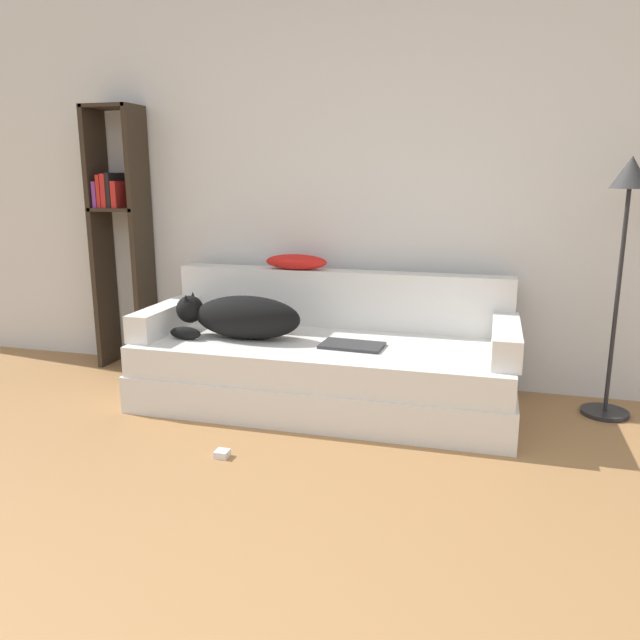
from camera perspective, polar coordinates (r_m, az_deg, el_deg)
The scene contains 11 objects.
wall_back at distance 4.16m, azimuth 3.48°, elevation 12.86°, with size 7.92×0.06×2.70m.
couch at distance 3.78m, azimuth 0.39°, elevation -4.90°, with size 2.23×0.93×0.40m.
couch_backrest at distance 4.06m, azimuth 1.84°, elevation 1.97°, with size 2.19×0.15×0.37m.
couch_arm_left at distance 4.08m, azimuth -13.85°, elevation 0.23°, with size 0.15×0.74×0.16m.
couch_arm_right at distance 3.58m, azimuth 16.65°, elevation -1.74°, with size 0.15×0.74×0.16m.
dog at distance 3.79m, azimuth -7.30°, elevation 0.29°, with size 0.79×0.29×0.26m.
laptop at distance 3.60m, azimuth 2.95°, elevation -2.33°, with size 0.37×0.24×0.02m.
throw_pillow at distance 4.07m, azimuth -2.19°, elevation 5.34°, with size 0.41×0.17×0.10m.
bookshelf at distance 4.65m, azimuth -17.87°, elevation 8.20°, with size 0.36×0.26×1.83m.
floor_lamp at distance 3.82m, azimuth 26.12°, elevation 7.67°, with size 0.27×0.27×1.47m.
power_adapter at distance 3.20m, azimuth -8.94°, elevation -11.98°, with size 0.07×0.07×0.03m.
Camera 1 is at (0.86, -1.29, 1.37)m, focal length 35.00 mm.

